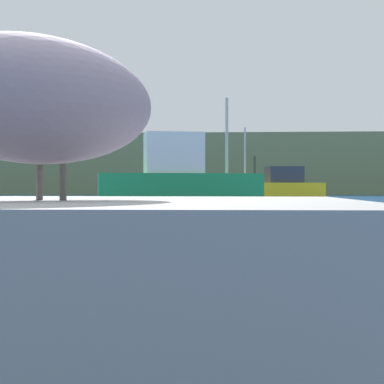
{
  "coord_description": "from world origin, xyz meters",
  "views": [
    {
      "loc": [
        1.26,
        -3.17,
        0.9
      ],
      "look_at": [
        -0.41,
        22.5,
        0.69
      ],
      "focal_mm": 60.18,
      "sensor_mm": 36.0,
      "label": 1
    }
  ],
  "objects_px": {
    "pelican": "(37,98)",
    "fishing_boat_yellow": "(276,188)",
    "mooring_buoy": "(243,220)",
    "fishing_boat_green": "(178,182)"
  },
  "relations": [
    {
      "from": "fishing_boat_green",
      "to": "pelican",
      "type": "bearing_deg",
      "value": -99.67
    },
    {
      "from": "pelican",
      "to": "fishing_boat_green",
      "type": "relative_size",
      "value": 0.19
    },
    {
      "from": "fishing_boat_yellow",
      "to": "fishing_boat_green",
      "type": "height_order",
      "value": "fishing_boat_yellow"
    },
    {
      "from": "mooring_buoy",
      "to": "fishing_boat_green",
      "type": "bearing_deg",
      "value": 100.45
    },
    {
      "from": "pelican",
      "to": "fishing_boat_yellow",
      "type": "bearing_deg",
      "value": -141.86
    },
    {
      "from": "fishing_boat_yellow",
      "to": "mooring_buoy",
      "type": "xyz_separation_m",
      "value": [
        -2.72,
        -32.53,
        -0.56
      ]
    },
    {
      "from": "pelican",
      "to": "fishing_boat_green",
      "type": "xyz_separation_m",
      "value": [
        -1.31,
        22.18,
        -0.2
      ]
    },
    {
      "from": "mooring_buoy",
      "to": "fishing_boat_yellow",
      "type": "bearing_deg",
      "value": 85.22
    },
    {
      "from": "pelican",
      "to": "mooring_buoy",
      "type": "relative_size",
      "value": 2.31
    },
    {
      "from": "pelican",
      "to": "mooring_buoy",
      "type": "height_order",
      "value": "pelican"
    }
  ]
}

